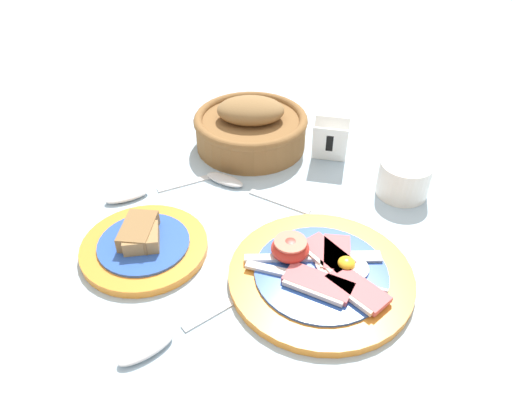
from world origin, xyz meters
name	(u,v)px	position (x,y,z in m)	size (l,w,h in m)	color
ground_plane	(248,253)	(0.00, 0.00, 0.00)	(3.00, 3.00, 0.00)	#A3BCD1
breakfast_plate	(320,273)	(0.11, -0.01, 0.01)	(0.25, 0.25, 0.04)	orange
bread_plate	(143,244)	(-0.14, -0.04, 0.01)	(0.18, 0.18, 0.04)	orange
sugar_cup	(404,177)	(0.19, 0.21, 0.03)	(0.08, 0.08, 0.06)	white
bread_basket	(251,127)	(-0.09, 0.27, 0.04)	(0.21, 0.21, 0.09)	brown
number_card	(330,141)	(0.06, 0.27, 0.04)	(0.06, 0.05, 0.07)	white
teaspoon_by_saucer	(239,185)	(-0.07, 0.14, 0.01)	(0.19, 0.06, 0.01)	silver
teaspoon_near_cup	(167,337)	(-0.04, -0.17, 0.01)	(0.12, 0.17, 0.01)	silver
teaspoon_stray	(143,192)	(-0.21, 0.07, 0.01)	(0.15, 0.15, 0.01)	silver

